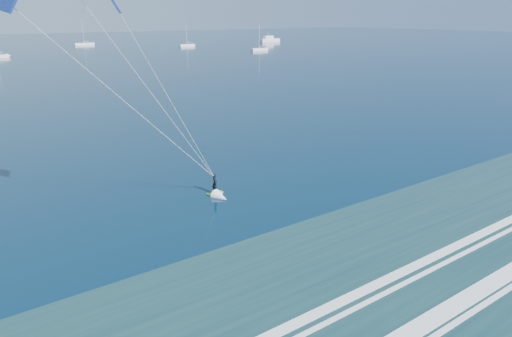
{
  "coord_description": "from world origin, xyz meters",
  "views": [
    {
      "loc": [
        -24.09,
        -5.93,
        15.68
      ],
      "look_at": [
        -2.8,
        24.13,
        3.25
      ],
      "focal_mm": 32.0,
      "sensor_mm": 36.0,
      "label": 1
    }
  ],
  "objects": [
    {
      "name": "kitesurfer_rig",
      "position": [
        -10.97,
        25.24,
        9.86
      ],
      "size": [
        18.13,
        7.84,
        19.18
      ],
      "color": "#82CD18",
      "rests_on": "ground"
    },
    {
      "name": "motor_yacht",
      "position": [
        149.54,
        225.14,
        1.43
      ],
      "size": [
        13.11,
        3.5,
        5.67
      ],
      "color": "white",
      "rests_on": "ground"
    },
    {
      "name": "sailboat_4",
      "position": [
        48.0,
        258.23,
        0.69
      ],
      "size": [
        10.23,
        2.4,
        13.7
      ],
      "color": "white",
      "rests_on": "ground"
    },
    {
      "name": "sailboat_5",
      "position": [
        88.41,
        215.32,
        0.68
      ],
      "size": [
        8.26,
        2.4,
        11.34
      ],
      "color": "white",
      "rests_on": "ground"
    },
    {
      "name": "sailboat_6",
      "position": [
        102.12,
        169.7,
        0.68
      ],
      "size": [
        8.51,
        2.4,
        11.56
      ],
      "color": "white",
      "rests_on": "ground"
    }
  ]
}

